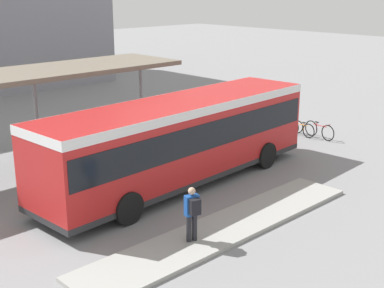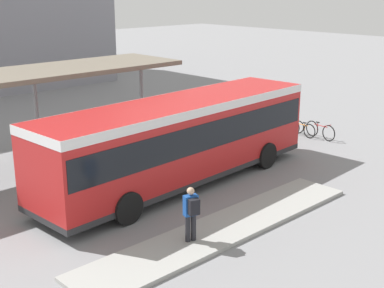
{
  "view_description": "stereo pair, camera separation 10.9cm",
  "coord_description": "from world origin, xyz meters",
  "px_view_note": "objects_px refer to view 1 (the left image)",
  "views": [
    {
      "loc": [
        -12.37,
        -13.46,
        6.94
      ],
      "look_at": [
        0.57,
        0.0,
        1.38
      ],
      "focal_mm": 50.0,
      "sensor_mm": 36.0,
      "label": 1
    },
    {
      "loc": [
        -12.29,
        -13.54,
        6.94
      ],
      "look_at": [
        0.57,
        0.0,
        1.38
      ],
      "focal_mm": 50.0,
      "sensor_mm": 36.0,
      "label": 2
    }
  ],
  "objects_px": {
    "pedestrian_waiting": "(192,211)",
    "bicycle_orange": "(301,129)",
    "bicycle_red": "(319,130)",
    "potted_planter_near_shelter": "(81,168)",
    "city_bus": "(181,136)",
    "bicycle_green": "(289,125)"
  },
  "relations": [
    {
      "from": "city_bus",
      "to": "bicycle_red",
      "type": "relative_size",
      "value": 6.51
    },
    {
      "from": "pedestrian_waiting",
      "to": "city_bus",
      "type": "bearing_deg",
      "value": -21.74
    },
    {
      "from": "bicycle_green",
      "to": "bicycle_red",
      "type": "bearing_deg",
      "value": 172.54
    },
    {
      "from": "bicycle_red",
      "to": "potted_planter_near_shelter",
      "type": "height_order",
      "value": "potted_planter_near_shelter"
    },
    {
      "from": "bicycle_red",
      "to": "pedestrian_waiting",
      "type": "bearing_deg",
      "value": -63.7
    },
    {
      "from": "pedestrian_waiting",
      "to": "bicycle_green",
      "type": "xyz_separation_m",
      "value": [
        11.76,
        5.38,
        -0.69
      ]
    },
    {
      "from": "potted_planter_near_shelter",
      "to": "city_bus",
      "type": "bearing_deg",
      "value": -42.19
    },
    {
      "from": "bicycle_green",
      "to": "potted_planter_near_shelter",
      "type": "height_order",
      "value": "potted_planter_near_shelter"
    },
    {
      "from": "bicycle_green",
      "to": "city_bus",
      "type": "bearing_deg",
      "value": 90.87
    },
    {
      "from": "city_bus",
      "to": "bicycle_green",
      "type": "height_order",
      "value": "city_bus"
    },
    {
      "from": "pedestrian_waiting",
      "to": "bicycle_orange",
      "type": "relative_size",
      "value": 0.96
    },
    {
      "from": "bicycle_orange",
      "to": "bicycle_green",
      "type": "bearing_deg",
      "value": -9.44
    },
    {
      "from": "bicycle_red",
      "to": "bicycle_orange",
      "type": "xyz_separation_m",
      "value": [
        -0.27,
        0.86,
        -0.03
      ]
    },
    {
      "from": "city_bus",
      "to": "bicycle_green",
      "type": "relative_size",
      "value": 7.55
    },
    {
      "from": "bicycle_green",
      "to": "potted_planter_near_shelter",
      "type": "xyz_separation_m",
      "value": [
        -11.38,
        0.83,
        0.31
      ]
    },
    {
      "from": "city_bus",
      "to": "bicycle_green",
      "type": "distance_m",
      "value": 8.97
    },
    {
      "from": "city_bus",
      "to": "pedestrian_waiting",
      "type": "xyz_separation_m",
      "value": [
        -3.05,
        -3.78,
        -0.77
      ]
    },
    {
      "from": "pedestrian_waiting",
      "to": "bicycle_orange",
      "type": "xyz_separation_m",
      "value": [
        11.55,
        4.51,
        -0.67
      ]
    },
    {
      "from": "pedestrian_waiting",
      "to": "bicycle_green",
      "type": "distance_m",
      "value": 12.95
    },
    {
      "from": "potted_planter_near_shelter",
      "to": "bicycle_orange",
      "type": "bearing_deg",
      "value": -8.59
    },
    {
      "from": "city_bus",
      "to": "bicycle_red",
      "type": "height_order",
      "value": "city_bus"
    },
    {
      "from": "bicycle_red",
      "to": "bicycle_orange",
      "type": "height_order",
      "value": "bicycle_red"
    }
  ]
}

